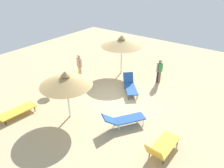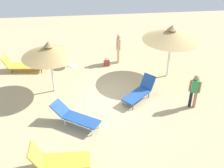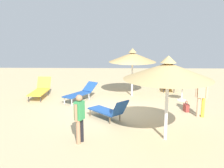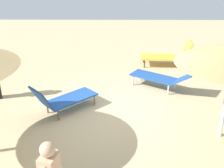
% 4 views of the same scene
% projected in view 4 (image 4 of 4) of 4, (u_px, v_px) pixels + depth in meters
% --- Properties ---
extents(ground, '(24.00, 24.00, 0.10)m').
position_uv_depth(ground, '(120.00, 115.00, 7.71)').
color(ground, tan).
extents(lounge_chair_center, '(1.99, 1.59, 0.77)m').
position_uv_depth(lounge_chair_center, '(163.00, 77.00, 8.90)').
color(lounge_chair_center, '#1E478C').
rests_on(lounge_chair_center, ground).
extents(lounge_chair_back, '(1.69, 1.65, 0.91)m').
position_uv_depth(lounge_chair_back, '(63.00, 99.00, 7.60)').
color(lounge_chair_back, '#1E478C').
rests_on(lounge_chair_back, ground).
extents(lounge_chair_near_left, '(1.88, 0.76, 0.94)m').
position_uv_depth(lounge_chair_near_left, '(169.00, 55.00, 10.85)').
color(lounge_chair_near_left, gold).
rests_on(lounge_chair_near_left, ground).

